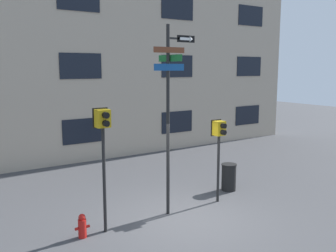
{
  "coord_description": "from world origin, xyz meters",
  "views": [
    {
      "loc": [
        -5.55,
        -7.6,
        3.97
      ],
      "look_at": [
        -0.15,
        0.57,
        2.44
      ],
      "focal_mm": 40.0,
      "sensor_mm": 36.0,
      "label": 1
    }
  ],
  "objects_px": {
    "pedestrian_signal_right": "(219,138)",
    "trash_bin": "(229,177)",
    "street_sign_pole": "(170,104)",
    "fire_hydrant": "(82,226)",
    "pedestrian_signal_left": "(103,136)"
  },
  "relations": [
    {
      "from": "pedestrian_signal_right",
      "to": "fire_hydrant",
      "type": "xyz_separation_m",
      "value": [
        -4.26,
        -0.07,
        -1.67
      ]
    },
    {
      "from": "pedestrian_signal_right",
      "to": "fire_hydrant",
      "type": "distance_m",
      "value": 4.57
    },
    {
      "from": "pedestrian_signal_left",
      "to": "trash_bin",
      "type": "bearing_deg",
      "value": 8.43
    },
    {
      "from": "street_sign_pole",
      "to": "pedestrian_signal_left",
      "type": "xyz_separation_m",
      "value": [
        -1.96,
        -0.11,
        -0.65
      ]
    },
    {
      "from": "pedestrian_signal_left",
      "to": "fire_hydrant",
      "type": "xyz_separation_m",
      "value": [
        -0.59,
        0.01,
        -2.11
      ]
    },
    {
      "from": "fire_hydrant",
      "to": "trash_bin",
      "type": "relative_size",
      "value": 0.66
    },
    {
      "from": "street_sign_pole",
      "to": "trash_bin",
      "type": "height_order",
      "value": "street_sign_pole"
    },
    {
      "from": "street_sign_pole",
      "to": "pedestrian_signal_left",
      "type": "height_order",
      "value": "street_sign_pole"
    },
    {
      "from": "pedestrian_signal_left",
      "to": "street_sign_pole",
      "type": "bearing_deg",
      "value": 3.32
    },
    {
      "from": "pedestrian_signal_right",
      "to": "trash_bin",
      "type": "distance_m",
      "value": 1.9
    },
    {
      "from": "pedestrian_signal_left",
      "to": "trash_bin",
      "type": "distance_m",
      "value": 5.1
    },
    {
      "from": "pedestrian_signal_left",
      "to": "pedestrian_signal_right",
      "type": "height_order",
      "value": "pedestrian_signal_left"
    },
    {
      "from": "street_sign_pole",
      "to": "fire_hydrant",
      "type": "height_order",
      "value": "street_sign_pole"
    },
    {
      "from": "pedestrian_signal_right",
      "to": "trash_bin",
      "type": "xyz_separation_m",
      "value": [
        0.99,
        0.61,
        -1.51
      ]
    },
    {
      "from": "street_sign_pole",
      "to": "fire_hydrant",
      "type": "bearing_deg",
      "value": -177.74
    }
  ]
}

